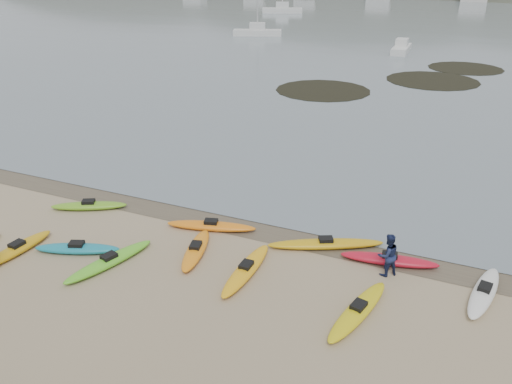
% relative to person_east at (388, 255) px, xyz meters
% --- Properties ---
extents(ground, '(600.00, 600.00, 0.00)m').
position_rel_person_east_xyz_m(ground, '(-5.96, 1.74, -0.83)').
color(ground, tan).
rests_on(ground, ground).
extents(wet_sand, '(60.00, 60.00, 0.00)m').
position_rel_person_east_xyz_m(wet_sand, '(-5.96, 1.44, -0.83)').
color(wet_sand, brown).
rests_on(wet_sand, ground).
extents(kayaks, '(19.75, 9.63, 0.34)m').
position_rel_person_east_xyz_m(kayaks, '(-6.69, -1.66, -0.66)').
color(kayaks, gold).
rests_on(kayaks, ground).
extents(person_east, '(1.02, 1.01, 1.67)m').
position_rel_person_east_xyz_m(person_east, '(0.00, 0.00, 0.00)').
color(person_east, navy).
rests_on(person_east, ground).
extents(kelp_mats, '(19.20, 23.81, 0.04)m').
position_rel_person_east_xyz_m(kelp_mats, '(-4.01, 34.29, -0.80)').
color(kelp_mats, black).
rests_on(kelp_mats, water).
extents(moored_boats, '(96.94, 63.71, 1.25)m').
position_rel_person_east_xyz_m(moored_boats, '(5.60, 82.18, -0.24)').
color(moored_boats, silver).
rests_on(moored_boats, ground).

